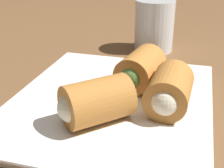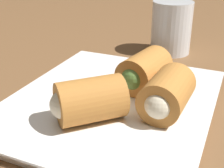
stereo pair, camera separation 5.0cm
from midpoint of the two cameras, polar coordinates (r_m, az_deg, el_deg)
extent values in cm
cube|color=brown|center=(44.87, -4.02, -4.11)|extent=(180.00, 140.00, 2.00)
cube|color=white|center=(42.04, -3.41, -3.76)|extent=(29.27, 24.87, 1.20)
cube|color=white|center=(41.68, -3.43, -2.86)|extent=(30.44, 25.87, 0.30)
cylinder|color=#B77533|center=(44.07, 2.05, 2.74)|extent=(8.43, 6.46, 5.18)
sphere|color=#56843D|center=(41.54, 0.33, 1.29)|extent=(3.37, 3.37, 3.37)
cylinder|color=#B77533|center=(35.58, -6.78, -3.27)|extent=(9.06, 9.07, 5.18)
sphere|color=beige|center=(34.72, -11.42, -4.40)|extent=(3.37, 3.37, 3.37)
cylinder|color=#B77533|center=(38.19, 6.84, -1.16)|extent=(7.88, 5.56, 5.18)
sphere|color=beige|center=(35.55, 5.79, -3.24)|extent=(3.37, 3.37, 3.37)
cylinder|color=silver|center=(63.08, 5.46, 10.54)|extent=(7.77, 7.77, 10.02)
camera|label=1|loc=(0.03, -93.52, -1.67)|focal=50.00mm
camera|label=2|loc=(0.03, 86.48, 1.67)|focal=50.00mm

